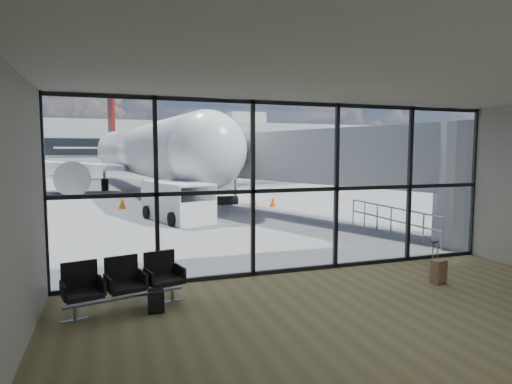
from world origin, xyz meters
TOP-DOWN VIEW (x-y plane):
  - ground at (0.00, 40.00)m, footprint 220.00×220.00m
  - lounge_shell at (0.00, -4.80)m, footprint 12.02×8.01m
  - glass_curtain_wall at (0.00, 0.00)m, footprint 12.10×0.12m
  - jet_bridge at (4.90, 7.07)m, footprint 8.00×16.50m
  - apron_railing at (5.60, 3.50)m, footprint 0.06×5.46m
  - far_terminal at (-0.59, 61.97)m, footprint 80.00×12.20m
  - tree_4 at (-21.00, 72.00)m, footprint 5.61×5.61m
  - tree_5 at (-15.00, 72.00)m, footprint 6.27×6.27m
  - seating_row at (-4.42, -1.34)m, footprint 2.40×1.19m
  - backpack at (-3.83, -1.81)m, footprint 0.33×0.31m
  - suitcase at (2.86, -2.11)m, footprint 0.42×0.35m
  - airliner at (-2.10, 28.86)m, footprint 35.25×41.00m
  - service_van at (-1.65, 9.64)m, footprint 3.02×4.52m
  - belt_loader at (-10.39, 22.11)m, footprint 1.75×3.78m
  - traffic_cone_a at (-4.00, 15.05)m, footprint 0.44×0.44m
  - traffic_cone_b at (3.68, 14.34)m, footprint 0.39×0.39m
  - traffic_cone_c at (4.40, 13.00)m, footprint 0.42×0.42m

SIDE VIEW (x-z plane):
  - ground at x=0.00m, z-range 0.00..0.00m
  - backpack at x=-3.83m, z-range -0.01..0.47m
  - traffic_cone_b at x=3.68m, z-range -0.01..0.55m
  - traffic_cone_c at x=4.40m, z-range -0.01..0.59m
  - traffic_cone_a at x=-4.00m, z-range -0.02..0.61m
  - suitcase at x=2.86m, z-range -0.20..0.82m
  - belt_loader at x=-10.39m, z-range -0.28..1.41m
  - seating_row at x=-4.42m, z-range 0.06..1.12m
  - apron_railing at x=5.60m, z-range 0.16..1.27m
  - service_van at x=-1.65m, z-range 0.02..1.84m
  - glass_curtain_wall at x=0.00m, z-range 0.00..4.50m
  - lounge_shell at x=0.00m, z-range 0.40..4.91m
  - jet_bridge at x=4.90m, z-range 0.59..4.92m
  - airliner at x=-2.10m, z-range -2.07..8.51m
  - far_terminal at x=-0.59m, z-range -1.29..9.71m
  - tree_4 at x=-21.00m, z-range 1.22..9.29m
  - tree_5 at x=-15.00m, z-range 1.36..10.39m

